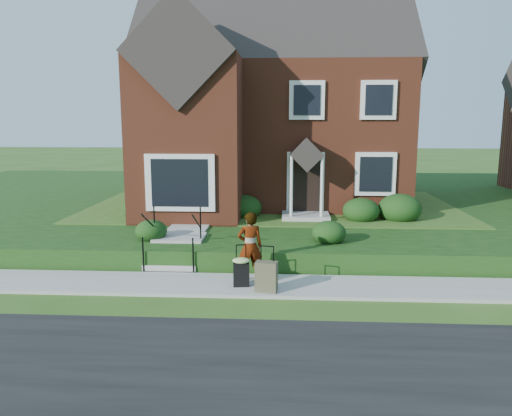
# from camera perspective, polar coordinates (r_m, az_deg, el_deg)

# --- Properties ---
(ground) EXTENTS (120.00, 120.00, 0.00)m
(ground) POSITION_cam_1_polar(r_m,az_deg,el_deg) (12.07, 0.90, -9.04)
(ground) COLOR #2D5119
(ground) RESTS_ON ground
(street) EXTENTS (60.00, 6.00, 0.01)m
(street) POSITION_cam_1_polar(r_m,az_deg,el_deg) (7.53, -0.82, -21.55)
(street) COLOR black
(street) RESTS_ON ground
(sidewalk) EXTENTS (60.00, 1.60, 0.08)m
(sidewalk) POSITION_cam_1_polar(r_m,az_deg,el_deg) (12.05, 0.90, -8.86)
(sidewalk) COLOR #9E9B93
(sidewalk) RESTS_ON ground
(terrace) EXTENTS (44.00, 20.00, 0.60)m
(terrace) POSITION_cam_1_polar(r_m,az_deg,el_deg) (22.86, 12.13, 0.65)
(terrace) COLOR #15390F
(terrace) RESTS_ON ground
(walkway) EXTENTS (1.20, 6.00, 0.06)m
(walkway) POSITION_cam_1_polar(r_m,az_deg,el_deg) (16.99, -6.84, -1.28)
(walkway) COLOR #9E9B93
(walkway) RESTS_ON terrace
(main_house) EXTENTS (10.40, 10.20, 9.40)m
(main_house) POSITION_cam_1_polar(r_m,az_deg,el_deg) (21.05, 1.48, 13.64)
(main_house) COLOR brown
(main_house) RESTS_ON terrace
(front_steps) EXTENTS (1.40, 2.02, 1.50)m
(front_steps) POSITION_cam_1_polar(r_m,az_deg,el_deg) (14.00, -9.08, -4.43)
(front_steps) COLOR #9E9B93
(front_steps) RESTS_ON ground
(foundation_shrubs) EXTENTS (10.05, 4.56, 1.01)m
(foundation_shrubs) POSITION_cam_1_polar(r_m,az_deg,el_deg) (16.49, 3.37, -0.10)
(foundation_shrubs) COLOR black
(foundation_shrubs) RESTS_ON terrace
(woman) EXTENTS (0.70, 0.54, 1.69)m
(woman) POSITION_cam_1_polar(r_m,az_deg,el_deg) (12.13, -0.69, -4.37)
(woman) COLOR #999999
(woman) RESTS_ON sidewalk
(suitcase_black) EXTENTS (0.45, 0.39, 1.00)m
(suitcase_black) POSITION_cam_1_polar(r_m,az_deg,el_deg) (11.79, -1.70, -7.12)
(suitcase_black) COLOR black
(suitcase_black) RESTS_ON sidewalk
(suitcase_olive) EXTENTS (0.53, 0.36, 1.06)m
(suitcase_olive) POSITION_cam_1_polar(r_m,az_deg,el_deg) (11.43, 1.20, -7.84)
(suitcase_olive) COLOR brown
(suitcase_olive) RESTS_ON sidewalk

